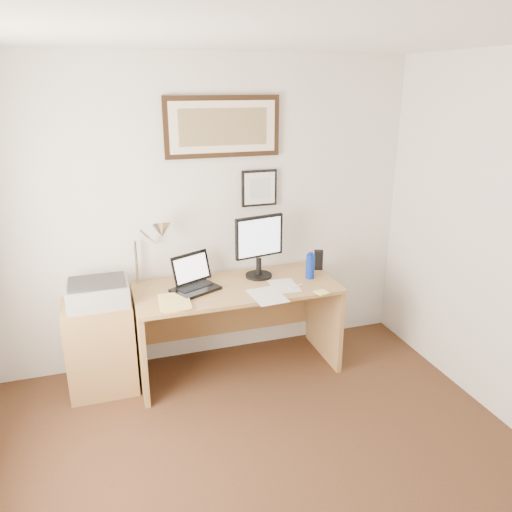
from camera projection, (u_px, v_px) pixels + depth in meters
name	position (u px, v px, depth m)	size (l,w,h in m)	color
ceiling	(310.00, 19.00, 1.87)	(4.00, 4.00, 0.00)	white
wall_back	(206.00, 215.00, 4.08)	(3.50, 0.02, 2.50)	silver
side_cabinet	(101.00, 346.00, 3.81)	(0.50, 0.40, 0.73)	#9F7642
water_bottle	(310.00, 266.00, 4.08)	(0.07, 0.07, 0.20)	#0C299F
bottle_cap	(311.00, 253.00, 4.04)	(0.04, 0.04, 0.02)	#0C299F
speaker	(318.00, 260.00, 4.29)	(0.07, 0.06, 0.17)	black
paper_sheet_a	(267.00, 296.00, 3.77)	(0.23, 0.33, 0.00)	silver
paper_sheet_b	(284.00, 286.00, 3.95)	(0.20, 0.29, 0.00)	silver
sticky_pad	(321.00, 292.00, 3.81)	(0.09, 0.09, 0.01)	#FFFD78
marker_pen	(295.00, 287.00, 3.91)	(0.02, 0.02, 0.14)	white
book	(159.00, 304.00, 3.60)	(0.22, 0.30, 0.02)	#F1DE71
desk	(234.00, 308.00, 4.11)	(1.60, 0.70, 0.75)	#9F7642
laptop	(194.00, 281.00, 3.89)	(0.41, 0.42, 0.26)	black
lcd_monitor	(259.00, 244.00, 4.04)	(0.42, 0.22, 0.52)	black
printer	(98.00, 292.00, 3.66)	(0.44, 0.34, 0.18)	#A6A6A9
desk_lamp	(159.00, 233.00, 3.81)	(0.29, 0.27, 0.53)	silver
picture_large	(223.00, 127.00, 3.86)	(0.92, 0.04, 0.47)	black
picture_small	(259.00, 188.00, 4.12)	(0.30, 0.03, 0.30)	black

